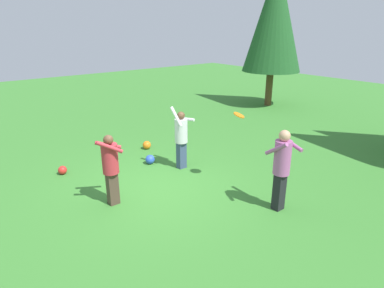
{
  "coord_description": "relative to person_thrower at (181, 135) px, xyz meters",
  "views": [
    {
      "loc": [
        6.01,
        -3.69,
        3.67
      ],
      "look_at": [
        0.35,
        0.85,
        1.05
      ],
      "focal_mm": 30.82,
      "sensor_mm": 36.0,
      "label": 1
    }
  ],
  "objects": [
    {
      "name": "ground_plane",
      "position": [
        0.62,
        -1.27,
        -0.93
      ],
      "size": [
        40.0,
        40.0,
        0.0
      ],
      "primitive_type": "plane",
      "color": "#387A2D"
    },
    {
      "name": "person_thrower",
      "position": [
        0.0,
        0.0,
        0.0
      ],
      "size": [
        0.57,
        0.58,
        1.73
      ],
      "rotation": [
        0.0,
        0.0,
        0.27
      ],
      "color": "#38476B",
      "rests_on": "ground_plane"
    },
    {
      "name": "person_catcher",
      "position": [
        3.0,
        0.29,
        0.11
      ],
      "size": [
        0.62,
        0.54,
        1.75
      ],
      "rotation": [
        0.0,
        0.0,
        3.03
      ],
      "color": "black",
      "rests_on": "ground_plane"
    },
    {
      "name": "person_bystander",
      "position": [
        0.61,
        -2.32,
        -0.0
      ],
      "size": [
        0.63,
        0.66,
        1.57
      ],
      "rotation": [
        0.0,
        0.0,
        1.22
      ],
      "color": "#4C382D",
      "rests_on": "ground_plane"
    },
    {
      "name": "frisbee",
      "position": [
        1.62,
        0.44,
        0.81
      ],
      "size": [
        0.37,
        0.37,
        0.13
      ],
      "color": "orange"
    },
    {
      "name": "ball_blue",
      "position": [
        -0.76,
        -0.53,
        -0.8
      ],
      "size": [
        0.26,
        0.26,
        0.26
      ],
      "primitive_type": "sphere",
      "color": "blue",
      "rests_on": "ground_plane"
    },
    {
      "name": "ball_orange",
      "position": [
        -1.84,
        0.02,
        -0.8
      ],
      "size": [
        0.26,
        0.26,
        0.26
      ],
      "primitive_type": "sphere",
      "color": "orange",
      "rests_on": "ground_plane"
    },
    {
      "name": "ball_red",
      "position": [
        -1.6,
        -2.68,
        -0.82
      ],
      "size": [
        0.23,
        0.23,
        0.23
      ],
      "primitive_type": "sphere",
      "color": "red",
      "rests_on": "ground_plane"
    },
    {
      "name": "tree_left",
      "position": [
        -3.37,
        7.83,
        3.06
      ],
      "size": [
        2.68,
        2.68,
        6.39
      ],
      "color": "brown",
      "rests_on": "ground_plane"
    }
  ]
}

